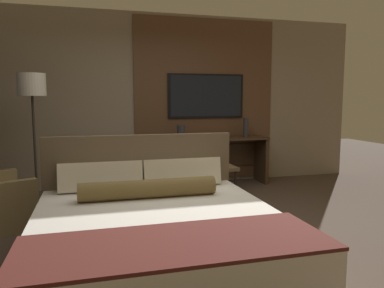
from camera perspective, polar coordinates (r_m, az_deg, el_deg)
The scene contains 10 objects.
ground_plane at distance 3.94m, azimuth 0.63°, elevation -14.26°, with size 16.00×16.00×0.00m, color #4C3D33.
wall_back_tv_panel at distance 6.23m, azimuth -4.79°, elevation 6.65°, with size 7.20×0.09×2.80m.
bed at distance 3.17m, azimuth -5.48°, elevation -13.72°, with size 1.95×2.11×1.05m.
desk at distance 6.21m, azimuth 2.68°, elevation -1.32°, with size 1.91×0.51×0.79m.
tv at distance 6.34m, azimuth 2.17°, elevation 7.32°, with size 1.31×0.04×0.74m.
desk_chair at distance 5.59m, azimuth 3.68°, elevation -2.55°, with size 0.51×0.51×0.87m.
floor_lamp at distance 5.13m, azimuth -23.17°, elevation 6.77°, with size 0.34×0.34×1.74m.
vase_tall at distance 6.38m, azimuth 8.20°, elevation 2.54°, with size 0.09×0.09×0.31m.
vase_short at distance 5.94m, azimuth -1.68°, elevation 1.84°, with size 0.13×0.13×0.22m.
book at distance 6.10m, azimuth 2.19°, elevation 1.07°, with size 0.22×0.15×0.03m.
Camera 1 is at (-1.00, -3.54, 1.42)m, focal length 35.00 mm.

